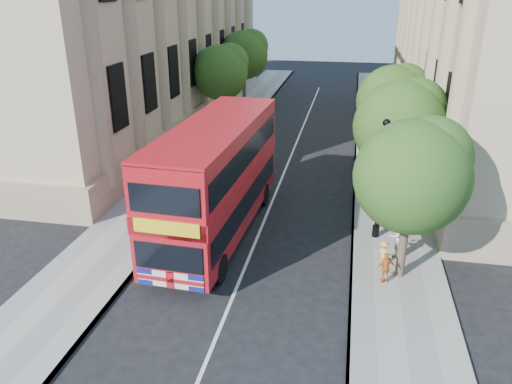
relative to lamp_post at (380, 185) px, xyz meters
The scene contains 16 objects.
ground 8.20m from the lamp_post, 129.81° to the right, with size 120.00×120.00×0.00m, color black.
pavement_right 4.75m from the lamp_post, 79.38° to the left, with size 3.50×80.00×0.12m, color gray.
pavement_left 11.73m from the lamp_post, 159.59° to the left, with size 3.50×80.00×0.12m, color gray.
building_left 26.82m from the lamp_post, 136.25° to the left, with size 12.00×38.00×18.00m, color tan.
tree_right_near 3.54m from the lamp_post, 74.15° to the right, with size 4.00×4.00×6.08m.
tree_right_mid 3.70m from the lamp_post, 74.48° to the left, with size 4.20×4.20×6.37m.
tree_right_far 9.25m from the lamp_post, 84.67° to the left, with size 4.00×4.00×6.15m.
tree_left_far 19.52m from the lamp_post, 124.35° to the left, with size 4.00×4.00×6.30m.
tree_left_back 26.51m from the lamp_post, 114.51° to the left, with size 4.20×4.20×6.65m.
lamp_post is the anchor object (origin of this frame).
double_decker_bus 6.82m from the lamp_post, behind, with size 3.30×10.63×4.85m.
box_van 9.60m from the lamp_post, 145.79° to the left, with size 2.20×4.62×2.57m.
police_constable 7.91m from the lamp_post, 139.89° to the right, with size 0.71×0.47×1.94m, color black.
woman_pedestrian 2.28m from the lamp_post, 63.34° to the right, with size 0.86×0.67×1.77m, color beige.
child_a 4.03m from the lamp_post, 86.24° to the right, with size 0.69×0.29×1.18m, color orange.
child_b 3.00m from the lamp_post, 84.52° to the right, with size 0.64×0.37×0.99m, color #E4BC4E.
Camera 1 is at (3.62, -13.71, 10.11)m, focal length 35.00 mm.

